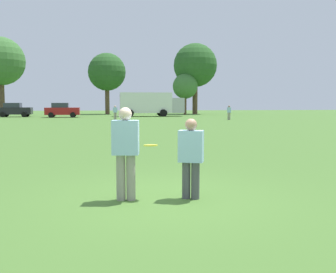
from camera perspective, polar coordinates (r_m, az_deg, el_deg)
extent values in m
plane|color=#47702D|center=(7.44, -0.69, -9.29)|extent=(168.04, 168.04, 0.00)
cylinder|color=gray|center=(7.32, -7.05, -6.06)|extent=(0.17, 0.17, 0.87)
cylinder|color=gray|center=(7.30, -5.56, -6.09)|extent=(0.17, 0.17, 0.87)
cube|color=#9EC6E5|center=(7.20, -6.36, -0.14)|extent=(0.53, 0.36, 0.65)
sphere|color=beige|center=(7.17, -6.40, 3.36)|extent=(0.25, 0.25, 0.25)
cylinder|color=#4C4C51|center=(7.38, 4.10, -6.56)|extent=(0.16, 0.16, 0.71)
cylinder|color=#4C4C51|center=(7.41, 2.74, -6.51)|extent=(0.16, 0.16, 0.71)
cube|color=#9EC6E5|center=(7.29, 3.45, -1.45)|extent=(0.53, 0.42, 0.60)
sphere|color=tan|center=(7.26, 3.46, 1.78)|extent=(0.23, 0.23, 0.23)
cylinder|color=yellow|center=(7.33, -2.60, -1.33)|extent=(0.27, 0.27, 0.04)
cube|color=#D8590C|center=(15.40, 3.95, -1.76)|extent=(0.32, 0.32, 0.03)
cone|color=orange|center=(15.38, 3.95, -0.87)|extent=(0.24, 0.24, 0.45)
cube|color=black|center=(53.49, -21.87, 3.57)|extent=(4.24, 1.90, 0.90)
cube|color=#2D333D|center=(53.54, -22.16, 4.33)|extent=(2.04, 1.69, 0.64)
cylinder|color=black|center=(54.23, -20.29, 3.16)|extent=(0.66, 0.24, 0.66)
cylinder|color=black|center=(52.27, -20.69, 3.09)|extent=(0.66, 0.24, 0.66)
cylinder|color=black|center=(54.76, -22.97, 3.09)|extent=(0.66, 0.24, 0.66)
cylinder|color=black|center=(52.82, -23.47, 3.01)|extent=(0.66, 0.24, 0.66)
cube|color=maroon|center=(49.92, -15.46, 3.67)|extent=(4.24, 1.90, 0.90)
cube|color=#2D333D|center=(49.94, -15.77, 4.49)|extent=(2.04, 1.69, 0.64)
cylinder|color=black|center=(50.82, -13.88, 3.22)|extent=(0.66, 0.24, 0.66)
cylinder|color=black|center=(48.83, -14.04, 3.14)|extent=(0.66, 0.24, 0.66)
cylinder|color=black|center=(51.07, -16.80, 3.16)|extent=(0.66, 0.24, 0.66)
cylinder|color=black|center=(49.09, -17.08, 3.08)|extent=(0.66, 0.24, 0.66)
cube|color=white|center=(51.50, -3.35, 5.05)|extent=(6.86, 2.66, 2.70)
cube|color=#B2B2B7|center=(52.14, 1.26, 4.67)|extent=(1.85, 2.34, 2.00)
cylinder|color=black|center=(53.17, -1.13, 3.60)|extent=(0.97, 0.30, 0.96)
cylinder|color=black|center=(50.46, -0.67, 3.52)|extent=(0.97, 0.30, 0.96)
cylinder|color=black|center=(52.69, -5.90, 3.56)|extent=(0.97, 0.30, 0.96)
cylinder|color=black|center=(49.95, -5.69, 3.48)|extent=(0.97, 0.30, 0.96)
cylinder|color=gray|center=(41.71, 9.20, 3.01)|extent=(0.15, 0.15, 0.78)
cylinder|color=gray|center=(41.72, 8.98, 3.02)|extent=(0.15, 0.15, 0.78)
cube|color=#9EC6E5|center=(41.70, 9.10, 3.93)|extent=(0.48, 0.38, 0.56)
sphere|color=#8C664C|center=(41.69, 9.11, 4.45)|extent=(0.21, 0.21, 0.21)
cylinder|color=gray|center=(42.04, -7.99, 3.04)|extent=(0.15, 0.15, 0.78)
cylinder|color=gray|center=(42.10, -7.78, 3.05)|extent=(0.15, 0.15, 0.78)
cube|color=#9EC6E5|center=(42.06, -7.89, 3.95)|extent=(0.48, 0.38, 0.55)
sphere|color=#D8AD8C|center=(42.05, -7.90, 4.46)|extent=(0.21, 0.21, 0.21)
cylinder|color=brown|center=(60.54, -23.57, 5.20)|extent=(0.81, 0.81, 4.85)
sphere|color=#3D7033|center=(60.83, -23.75, 10.26)|extent=(6.93, 6.93, 6.93)
cylinder|color=brown|center=(62.25, -9.05, 5.24)|extent=(0.70, 0.70, 4.19)
sphere|color=#285623|center=(62.44, -9.11, 9.50)|extent=(5.98, 5.98, 5.98)
cylinder|color=brown|center=(60.23, 2.56, 4.62)|extent=(0.46, 0.46, 2.74)
sphere|color=#3D7033|center=(60.29, 2.57, 7.50)|extent=(3.92, 3.92, 3.92)
cylinder|color=brown|center=(62.45, 4.05, 5.61)|extent=(0.82, 0.82, 4.89)
sphere|color=#285623|center=(62.74, 4.08, 10.57)|extent=(6.99, 6.99, 6.99)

